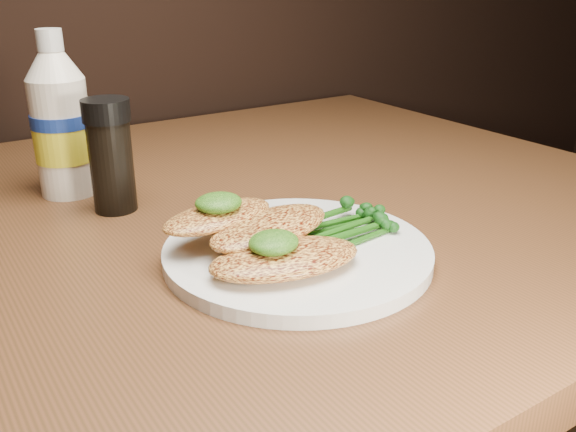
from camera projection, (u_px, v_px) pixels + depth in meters
plate at (298, 252)px, 0.55m from camera, size 0.24×0.24×0.01m
chicken_front at (285, 259)px, 0.50m from camera, size 0.14×0.09×0.02m
chicken_mid at (270, 227)px, 0.54m from camera, size 0.14×0.09×0.02m
chicken_back at (218, 216)px, 0.55m from camera, size 0.12×0.07×0.02m
pesto_front at (274, 242)px, 0.50m from camera, size 0.05×0.05×0.02m
pesto_back at (219, 203)px, 0.54m from camera, size 0.05×0.04×0.02m
broccolini_bundle at (342, 224)px, 0.57m from camera, size 0.14×0.13×0.02m
mayo_bottle at (60, 115)px, 0.68m from camera, size 0.07×0.07×0.18m
pepper_grinder at (111, 156)px, 0.64m from camera, size 0.06×0.06×0.12m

